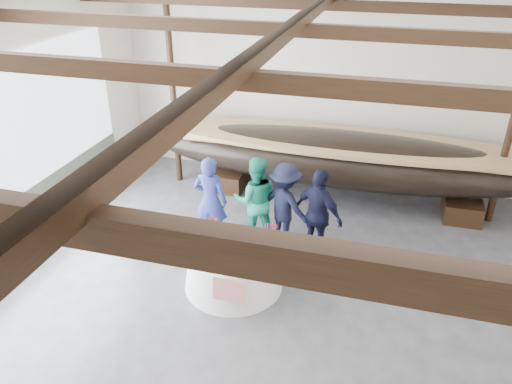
# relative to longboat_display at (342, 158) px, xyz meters

# --- Properties ---
(floor) EXTENTS (10.00, 12.00, 0.01)m
(floor) POSITION_rel_longboat_display_xyz_m (-0.37, -4.87, -1.03)
(floor) COLOR #3D3D42
(floor) RESTS_ON ground
(wall_back) EXTENTS (10.00, 0.02, 4.50)m
(wall_back) POSITION_rel_longboat_display_xyz_m (-0.37, 1.13, 1.22)
(wall_back) COLOR silver
(wall_back) RESTS_ON ground
(ceiling) EXTENTS (10.00, 12.00, 0.01)m
(ceiling) POSITION_rel_longboat_display_xyz_m (-0.37, -4.87, 3.47)
(ceiling) COLOR white
(ceiling) RESTS_ON wall_back
(pavilion_structure) EXTENTS (9.80, 11.76, 4.50)m
(pavilion_structure) POSITION_rel_longboat_display_xyz_m (-0.37, -4.04, 2.97)
(pavilion_structure) COLOR black
(pavilion_structure) RESTS_ON ground
(open_bay) EXTENTS (0.03, 7.00, 3.20)m
(open_bay) POSITION_rel_longboat_display_xyz_m (-5.31, -3.87, 0.80)
(open_bay) COLOR silver
(open_bay) RESTS_ON ground
(longboat_display) EXTENTS (8.61, 1.72, 1.61)m
(longboat_display) POSITION_rel_longboat_display_xyz_m (0.00, 0.00, 0.00)
(longboat_display) COLOR black
(longboat_display) RESTS_ON ground
(banquet_table) EXTENTS (1.67, 1.67, 0.72)m
(banquet_table) POSITION_rel_longboat_display_xyz_m (-1.34, -3.50, -0.67)
(banquet_table) COLOR white
(banquet_table) RESTS_ON ground
(tabletop_items) EXTENTS (1.56, 0.95, 0.40)m
(tabletop_items) POSITION_rel_longboat_display_xyz_m (-1.35, -3.38, -0.16)
(tabletop_items) COLOR red
(tabletop_items) RESTS_ON banquet_table
(guest_woman_blue) EXTENTS (0.65, 0.43, 1.78)m
(guest_woman_blue) POSITION_rel_longboat_display_xyz_m (-2.17, -2.31, -0.14)
(guest_woman_blue) COLOR navy
(guest_woman_blue) RESTS_ON ground
(guest_woman_teal) EXTENTS (1.00, 0.88, 1.74)m
(guest_woman_teal) POSITION_rel_longboat_display_xyz_m (-1.37, -2.02, -0.16)
(guest_woman_teal) COLOR #1B8F71
(guest_woman_teal) RESTS_ON ground
(guest_man_left) EXTENTS (1.24, 1.01, 1.67)m
(guest_man_left) POSITION_rel_longboat_display_xyz_m (-0.80, -1.99, -0.19)
(guest_man_left) COLOR black
(guest_man_left) RESTS_ON ground
(guest_man_right) EXTENTS (1.10, 0.88, 1.75)m
(guest_man_right) POSITION_rel_longboat_display_xyz_m (-0.13, -2.24, -0.15)
(guest_man_right) COLOR black
(guest_man_right) RESTS_ON ground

